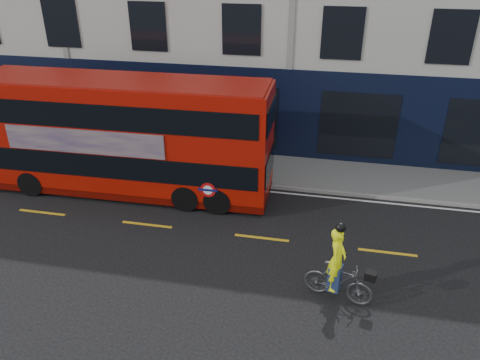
# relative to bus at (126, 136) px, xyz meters

# --- Properties ---
(ground) EXTENTS (120.00, 120.00, 0.00)m
(ground) POSITION_rel_bus_xyz_m (5.51, -3.80, -2.25)
(ground) COLOR black
(ground) RESTS_ON ground
(pavement) EXTENTS (60.00, 3.00, 0.12)m
(pavement) POSITION_rel_bus_xyz_m (5.51, 2.70, -2.19)
(pavement) COLOR slate
(pavement) RESTS_ON ground
(kerb) EXTENTS (60.00, 0.12, 0.13)m
(kerb) POSITION_rel_bus_xyz_m (5.51, 1.20, -2.18)
(kerb) COLOR gray
(kerb) RESTS_ON ground
(road_edge_line) EXTENTS (58.00, 0.10, 0.01)m
(road_edge_line) POSITION_rel_bus_xyz_m (5.51, 0.90, -2.24)
(road_edge_line) COLOR silver
(road_edge_line) RESTS_ON ground
(lane_dashes) EXTENTS (58.00, 0.12, 0.01)m
(lane_dashes) POSITION_rel_bus_xyz_m (5.51, -2.30, -2.24)
(lane_dashes) COLOR gold
(lane_dashes) RESTS_ON ground
(bus) EXTENTS (10.93, 2.68, 4.38)m
(bus) POSITION_rel_bus_xyz_m (0.00, 0.00, 0.00)
(bus) COLOR #A91106
(bus) RESTS_ON ground
(cyclist) EXTENTS (1.97, 0.98, 2.41)m
(cyclist) POSITION_rel_bus_xyz_m (7.96, -4.76, -1.44)
(cyclist) COLOR #424547
(cyclist) RESTS_ON ground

